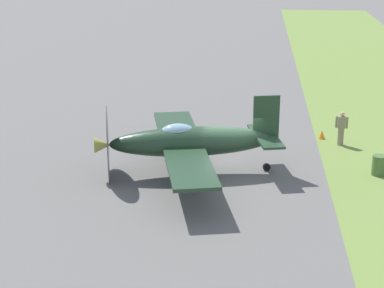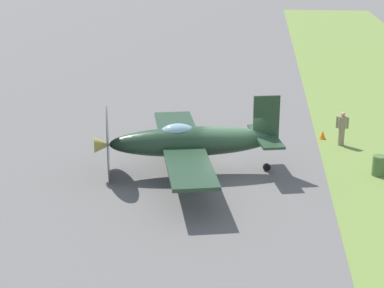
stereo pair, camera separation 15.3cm
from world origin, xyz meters
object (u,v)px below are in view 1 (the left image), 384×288
at_px(ground_crew_chief, 341,128).
at_px(fuel_drum, 379,165).
at_px(airplane_lead, 188,142).
at_px(runway_marker_cone, 322,135).

relative_size(ground_crew_chief, fuel_drum, 1.92).
xyz_separation_m(airplane_lead, ground_crew_chief, (4.77, -7.19, -0.61)).
distance_m(airplane_lead, ground_crew_chief, 8.65).
xyz_separation_m(fuel_drum, runway_marker_cone, (4.92, 2.01, -0.23)).
distance_m(ground_crew_chief, runway_marker_cone, 1.41).
xyz_separation_m(airplane_lead, fuel_drum, (0.76, -8.37, -1.08)).
bearing_deg(runway_marker_cone, airplane_lead, 131.77).
distance_m(ground_crew_chief, fuel_drum, 4.20).
distance_m(fuel_drum, runway_marker_cone, 5.32).
bearing_deg(airplane_lead, fuel_drum, -97.61).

